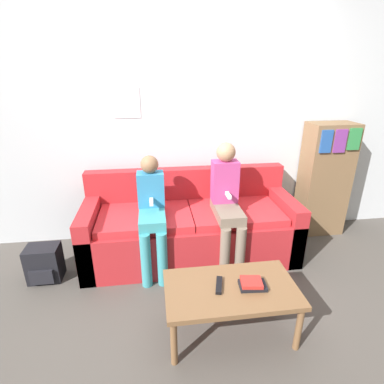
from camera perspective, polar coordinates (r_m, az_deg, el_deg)
The scene contains 10 objects.
ground_plane at distance 2.78m, azimuth 1.08°, elevation -17.15°, with size 10.00×10.00×0.00m, color #4C4742.
wall_back at distance 3.18m, azimuth -1.56°, elevation 13.73°, with size 8.00×0.06×2.60m.
couch at distance 3.03m, azimuth -0.34°, elevation -6.82°, with size 2.05×0.78×0.83m.
coffee_table at distance 2.19m, azimuth 7.39°, elevation -18.39°, with size 0.91×0.51×0.38m.
person_left at distance 2.70m, azimuth -7.66°, elevation -3.46°, with size 0.24×0.54×1.07m.
person_right at distance 2.77m, azimuth 6.70°, elevation -1.54°, with size 0.24×0.54×1.16m.
tv_remote at distance 2.15m, azimuth 5.16°, elevation -17.25°, with size 0.08×0.17×0.02m.
book_stack at distance 2.17m, azimuth 11.37°, elevation -16.81°, with size 0.19×0.14×0.05m.
bookshelf at distance 3.66m, azimuth 23.87°, elevation 2.18°, with size 0.50×0.32×1.26m.
backpack at distance 3.05m, azimuth -26.30°, elevation -12.13°, with size 0.28×0.24×0.33m.
Camera 1 is at (-0.34, -2.13, 1.75)m, focal length 28.00 mm.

